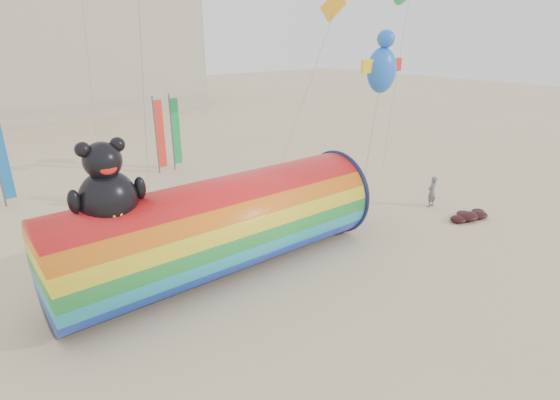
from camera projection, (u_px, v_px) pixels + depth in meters
ground at (293, 268)px, 17.69m from camera, size 160.00×160.00×0.00m
windsock_assembly at (221, 223)px, 16.98m from camera, size 13.00×3.96×5.99m
kite_handler at (432, 192)px, 23.75m from camera, size 0.65×0.46×1.72m
fabric_bundle at (469, 216)px, 22.37m from camera, size 2.62×1.35×0.41m
festival_banners at (120, 141)px, 27.37m from camera, size 11.07×0.78×5.20m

